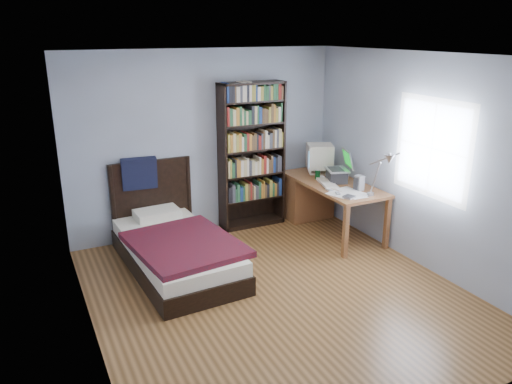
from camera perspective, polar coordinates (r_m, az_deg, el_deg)
room at (r=5.05m, az=2.90°, el=1.07°), size 4.20×4.24×2.50m
desk at (r=7.39m, az=6.61°, el=-0.23°), size 0.75×1.67×0.73m
crt_monitor at (r=7.27m, az=7.18°, el=4.00°), size 0.51×0.47×0.43m
laptop at (r=6.93m, az=9.34°, el=2.13°), size 0.45×0.43×0.44m
desk_lamp at (r=5.93m, az=14.69°, el=3.22°), size 0.25×0.56×0.67m
keyboard at (r=6.81m, az=8.17°, el=0.98°), size 0.31×0.50×0.04m
speaker at (r=6.61m, az=11.71°, el=1.01°), size 0.12×0.12×0.20m
soda_can at (r=7.03m, az=7.05°, el=1.99°), size 0.07×0.07×0.13m
mouse at (r=7.10m, az=7.54°, el=1.74°), size 0.06×0.11×0.04m
phone_silver at (r=6.56m, az=8.35°, el=0.27°), size 0.06×0.11×0.02m
phone_grey at (r=6.43m, az=9.33°, el=-0.16°), size 0.08×0.11×0.02m
external_drive at (r=6.31m, az=10.58°, el=-0.58°), size 0.15×0.15×0.03m
bookshelf at (r=7.03m, az=-0.48°, el=4.15°), size 0.93×0.30×2.06m
bed at (r=6.09m, az=-9.38°, el=-6.14°), size 1.24×2.14×1.16m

